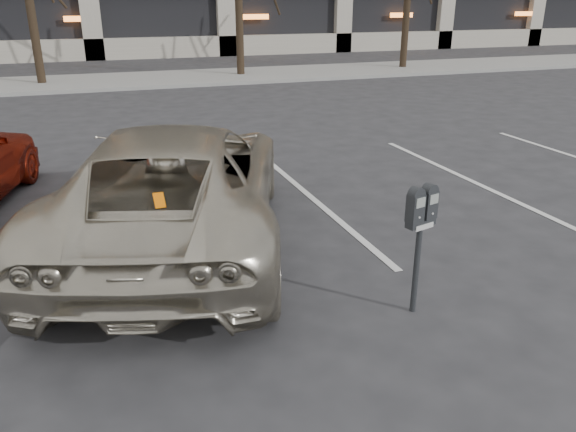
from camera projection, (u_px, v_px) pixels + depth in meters
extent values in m
plane|color=#28282B|center=(271.00, 280.00, 6.04)|extent=(140.00, 140.00, 0.00)
cube|color=gray|center=(133.00, 80.00, 20.06)|extent=(80.00, 4.00, 0.12)
cube|color=silver|center=(121.00, 221.00, 7.62)|extent=(0.10, 5.20, 0.00)
cube|color=silver|center=(312.00, 198.00, 8.50)|extent=(0.10, 5.20, 0.00)
cube|color=silver|center=(467.00, 179.00, 9.37)|extent=(0.10, 5.20, 0.00)
cylinder|color=black|center=(34.00, 27.00, 18.45)|extent=(0.28, 0.28, 3.81)
cylinder|color=black|center=(239.00, 25.00, 20.65)|extent=(0.28, 0.28, 3.73)
cylinder|color=black|center=(406.00, 26.00, 22.89)|extent=(0.28, 0.28, 3.45)
cylinder|color=black|center=(416.00, 269.00, 5.28)|extent=(0.06, 0.06, 0.90)
cube|color=black|center=(420.00, 223.00, 5.11)|extent=(0.32, 0.17, 0.06)
cube|color=silver|center=(425.00, 227.00, 5.08)|extent=(0.21, 0.06, 0.05)
cube|color=gray|center=(421.00, 203.00, 4.94)|extent=(0.10, 0.03, 0.09)
cube|color=gray|center=(434.00, 199.00, 5.02)|extent=(0.10, 0.03, 0.09)
imported|color=beige|center=(175.00, 184.00, 6.77)|extent=(3.90, 5.78, 1.47)
cube|color=orange|center=(149.00, 144.00, 5.58)|extent=(0.10, 0.20, 0.01)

